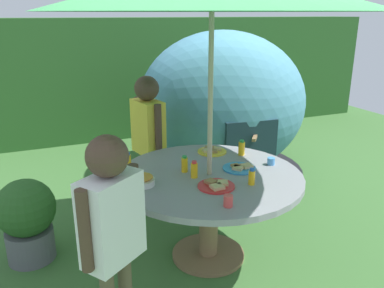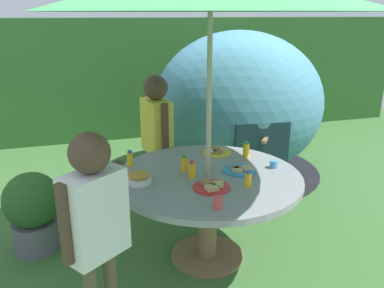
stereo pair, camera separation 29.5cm
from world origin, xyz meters
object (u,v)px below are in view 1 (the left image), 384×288
at_px(juice_bottle_far_right, 242,148).
at_px(child_in_yellow_shirt, 148,127).
at_px(plate_near_right, 240,168).
at_px(plate_mid_left, 216,185).
at_px(cup_near, 271,161).
at_px(juice_bottle_near_left, 128,161).
at_px(juice_bottle_center_front, 185,164).
at_px(juice_bottle_center_back, 252,177).
at_px(plate_far_left, 212,151).
at_px(cup_far, 228,201).
at_px(dome_tent, 222,103).
at_px(child_in_white_shirt, 112,220).
at_px(garden_table, 209,190).
at_px(wooden_chair, 236,141).
at_px(snack_bowl, 142,180).
at_px(potted_plant, 27,218).
at_px(juice_bottle_mid_right, 194,170).

bearing_deg(juice_bottle_far_right, child_in_yellow_shirt, 133.29).
bearing_deg(plate_near_right, plate_mid_left, -143.85).
xyz_separation_m(plate_near_right, cup_near, (0.27, -0.01, 0.02)).
xyz_separation_m(juice_bottle_near_left, juice_bottle_center_front, (0.37, -0.24, 0.00)).
distance_m(juice_bottle_center_front, juice_bottle_center_back, 0.52).
height_order(plate_far_left, cup_near, cup_near).
bearing_deg(cup_far, cup_near, 38.02).
relative_size(dome_tent, plate_mid_left, 8.66).
bearing_deg(child_in_white_shirt, juice_bottle_near_left, 35.88).
relative_size(garden_table, juice_bottle_near_left, 11.15).
distance_m(plate_near_right, juice_bottle_near_left, 0.86).
distance_m(garden_table, wooden_chair, 1.30).
xyz_separation_m(plate_far_left, juice_bottle_far_right, (0.20, -0.16, 0.05)).
bearing_deg(child_in_white_shirt, plate_mid_left, -10.16).
relative_size(plate_mid_left, juice_bottle_center_front, 2.00).
height_order(garden_table, snack_bowl, snack_bowl).
bearing_deg(plate_far_left, child_in_white_shirt, -135.87).
distance_m(plate_near_right, juice_bottle_center_front, 0.43).
bearing_deg(dome_tent, wooden_chair, -95.88).
height_order(juice_bottle_far_right, cup_near, juice_bottle_far_right).
bearing_deg(juice_bottle_center_front, plate_far_left, 40.27).
bearing_deg(plate_mid_left, potted_plant, 149.56).
bearing_deg(plate_near_right, child_in_yellow_shirt, 115.65).
xyz_separation_m(garden_table, juice_bottle_mid_right, (-0.13, -0.02, 0.19)).
bearing_deg(garden_table, cup_near, -1.38).
distance_m(plate_mid_left, juice_bottle_mid_right, 0.23).
distance_m(potted_plant, child_in_white_shirt, 1.28).
relative_size(plate_mid_left, cup_far, 3.44).
xyz_separation_m(wooden_chair, plate_near_right, (-0.54, -1.03, 0.16)).
distance_m(child_in_white_shirt, juice_bottle_far_right, 1.55).
bearing_deg(juice_bottle_center_front, wooden_chair, 44.10).
distance_m(child_in_yellow_shirt, juice_bottle_center_back, 1.27).
relative_size(juice_bottle_near_left, cup_far, 1.67).
distance_m(garden_table, cup_far, 0.55).
bearing_deg(garden_table, cup_far, -102.23).
bearing_deg(cup_far, juice_bottle_center_front, 93.81).
bearing_deg(child_in_yellow_shirt, plate_near_right, 13.97).
bearing_deg(wooden_chair, juice_bottle_far_right, -78.32).
xyz_separation_m(juice_bottle_center_back, cup_near, (0.34, 0.27, -0.03)).
bearing_deg(juice_bottle_mid_right, child_in_yellow_shirt, 93.79).
distance_m(dome_tent, plate_mid_left, 2.11).
xyz_separation_m(child_in_white_shirt, snack_bowl, (0.33, 0.61, -0.07)).
xyz_separation_m(child_in_yellow_shirt, snack_bowl, (-0.32, -0.93, -0.10)).
height_order(child_in_white_shirt, juice_bottle_far_right, child_in_white_shirt).
distance_m(garden_table, dome_tent, 1.90).
bearing_deg(plate_near_right, plate_far_left, 94.27).
distance_m(juice_bottle_center_back, juice_bottle_mid_right, 0.42).
relative_size(child_in_yellow_shirt, plate_near_right, 5.18).
xyz_separation_m(wooden_chair, plate_mid_left, (-0.84, -1.26, 0.16)).
xyz_separation_m(plate_far_left, juice_bottle_center_front, (-0.38, -0.32, 0.05)).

